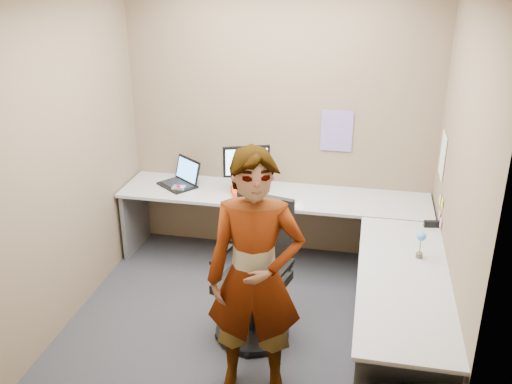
% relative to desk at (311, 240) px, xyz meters
% --- Properties ---
extents(ground, '(3.00, 3.00, 0.00)m').
position_rel_desk_xyz_m(ground, '(-0.44, -0.39, -0.59)').
color(ground, '#28292E').
rests_on(ground, ground).
extents(wall_back, '(3.00, 0.00, 3.00)m').
position_rel_desk_xyz_m(wall_back, '(-0.44, 0.91, 0.76)').
color(wall_back, brown).
rests_on(wall_back, ground).
extents(wall_right, '(0.00, 2.70, 2.70)m').
position_rel_desk_xyz_m(wall_right, '(1.06, -0.39, 0.76)').
color(wall_right, brown).
rests_on(wall_right, ground).
extents(wall_left, '(0.00, 2.70, 2.70)m').
position_rel_desk_xyz_m(wall_left, '(-1.94, -0.39, 0.76)').
color(wall_left, brown).
rests_on(wall_left, ground).
extents(desk, '(2.98, 2.58, 0.73)m').
position_rel_desk_xyz_m(desk, '(0.00, 0.00, 0.00)').
color(desk, '#A7A7A7').
rests_on(desk, ground).
extents(paper_ream, '(0.33, 0.29, 0.06)m').
position_rel_desk_xyz_m(paper_ream, '(-0.69, 0.54, 0.17)').
color(paper_ream, red).
rests_on(paper_ream, desk).
extents(monitor, '(0.43, 0.20, 0.42)m').
position_rel_desk_xyz_m(monitor, '(-0.69, 0.56, 0.44)').
color(monitor, black).
rests_on(monitor, paper_ream).
extents(laptop, '(0.47, 0.46, 0.26)m').
position_rel_desk_xyz_m(laptop, '(-1.37, 0.64, 0.21)').
color(laptop, black).
rests_on(laptop, desk).
extents(trackball_mouse, '(0.12, 0.08, 0.07)m').
position_rel_desk_xyz_m(trackball_mouse, '(-1.35, 0.49, 0.17)').
color(trackball_mouse, '#B7B7BC').
rests_on(trackball_mouse, desk).
extents(origami, '(0.10, 0.10, 0.06)m').
position_rel_desk_xyz_m(origami, '(-0.15, 0.36, 0.17)').
color(origami, white).
rests_on(origami, desk).
extents(stapler, '(0.15, 0.07, 0.05)m').
position_rel_desk_xyz_m(stapler, '(1.00, 0.16, 0.17)').
color(stapler, black).
rests_on(stapler, desk).
extents(flower, '(0.07, 0.07, 0.22)m').
position_rel_desk_xyz_m(flower, '(0.86, -0.40, 0.28)').
color(flower, brown).
rests_on(flower, desk).
extents(calendar_purple, '(0.30, 0.01, 0.40)m').
position_rel_desk_xyz_m(calendar_purple, '(0.11, 0.90, 0.71)').
color(calendar_purple, '#846BB7').
rests_on(calendar_purple, wall_back).
extents(calendar_white, '(0.01, 0.28, 0.38)m').
position_rel_desk_xyz_m(calendar_white, '(1.05, 0.51, 0.66)').
color(calendar_white, white).
rests_on(calendar_white, wall_right).
extents(sticky_note_a, '(0.01, 0.07, 0.07)m').
position_rel_desk_xyz_m(sticky_note_a, '(1.05, 0.16, 0.36)').
color(sticky_note_a, '#F2E059').
rests_on(sticky_note_a, wall_right).
extents(sticky_note_b, '(0.01, 0.07, 0.07)m').
position_rel_desk_xyz_m(sticky_note_b, '(1.05, 0.21, 0.23)').
color(sticky_note_b, pink).
rests_on(sticky_note_b, wall_right).
extents(sticky_note_c, '(0.01, 0.07, 0.07)m').
position_rel_desk_xyz_m(sticky_note_c, '(1.05, 0.09, 0.21)').
color(sticky_note_c, pink).
rests_on(sticky_note_c, wall_right).
extents(sticky_note_d, '(0.01, 0.07, 0.07)m').
position_rel_desk_xyz_m(sticky_note_d, '(1.05, 0.31, 0.33)').
color(sticky_note_d, '#F2E059').
rests_on(sticky_note_d, wall_right).
extents(office_chair, '(0.64, 0.61, 1.12)m').
position_rel_desk_xyz_m(office_chair, '(-0.37, -0.57, -0.13)').
color(office_chair, black).
rests_on(office_chair, ground).
extents(person, '(0.70, 0.50, 1.78)m').
position_rel_desk_xyz_m(person, '(-0.25, -1.18, 0.30)').
color(person, '#999399').
rests_on(person, ground).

